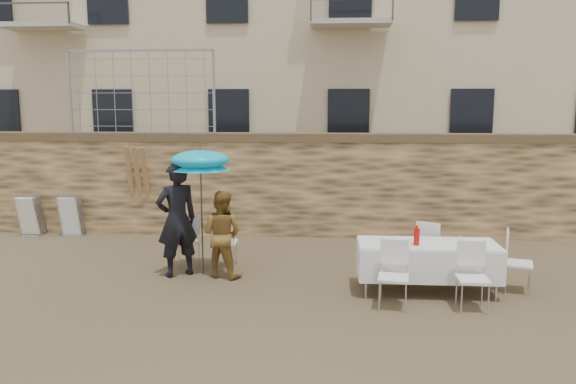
# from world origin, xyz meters

# --- Properties ---
(ground) EXTENTS (80.00, 80.00, 0.00)m
(ground) POSITION_xyz_m (0.00, 0.00, 0.00)
(ground) COLOR brown
(ground) RESTS_ON ground
(stone_wall) EXTENTS (13.00, 0.50, 2.20)m
(stone_wall) POSITION_xyz_m (0.00, 5.00, 1.10)
(stone_wall) COLOR olive
(stone_wall) RESTS_ON ground
(chain_link_fence) EXTENTS (3.20, 0.06, 1.80)m
(chain_link_fence) POSITION_xyz_m (-3.00, 5.00, 3.10)
(chain_link_fence) COLOR gray
(chain_link_fence) RESTS_ON stone_wall
(man_suit) EXTENTS (0.84, 0.78, 1.93)m
(man_suit) POSITION_xyz_m (-1.44, 1.88, 0.96)
(man_suit) COLOR black
(man_suit) RESTS_ON ground
(woman_dress) EXTENTS (0.84, 0.74, 1.46)m
(woman_dress) POSITION_xyz_m (-0.69, 1.88, 0.73)
(woman_dress) COLOR #AF7E35
(woman_dress) RESTS_ON ground
(umbrella) EXTENTS (1.01, 1.01, 2.01)m
(umbrella) POSITION_xyz_m (-1.04, 1.98, 1.90)
(umbrella) COLOR #3F3F44
(umbrella) RESTS_ON ground
(couple_chair_left) EXTENTS (0.66, 0.66, 0.96)m
(couple_chair_left) POSITION_xyz_m (-1.44, 2.43, 0.48)
(couple_chair_left) COLOR white
(couple_chair_left) RESTS_ON ground
(couple_chair_right) EXTENTS (0.49, 0.49, 0.96)m
(couple_chair_right) POSITION_xyz_m (-0.74, 2.43, 0.48)
(couple_chair_right) COLOR white
(couple_chair_right) RESTS_ON ground
(banquet_table) EXTENTS (2.10, 0.85, 0.78)m
(banquet_table) POSITION_xyz_m (2.61, 1.33, 0.73)
(banquet_table) COLOR white
(banquet_table) RESTS_ON ground
(soda_bottle) EXTENTS (0.09, 0.09, 0.26)m
(soda_bottle) POSITION_xyz_m (2.41, 1.18, 0.91)
(soda_bottle) COLOR red
(soda_bottle) RESTS_ON banquet_table
(table_chair_front_left) EXTENTS (0.55, 0.55, 0.96)m
(table_chair_front_left) POSITION_xyz_m (2.01, 0.58, 0.48)
(table_chair_front_left) COLOR white
(table_chair_front_left) RESTS_ON ground
(table_chair_front_right) EXTENTS (0.49, 0.49, 0.96)m
(table_chair_front_right) POSITION_xyz_m (3.11, 0.58, 0.48)
(table_chair_front_right) COLOR white
(table_chair_front_right) RESTS_ON ground
(table_chair_back) EXTENTS (0.66, 0.66, 0.96)m
(table_chair_back) POSITION_xyz_m (2.81, 2.13, 0.48)
(table_chair_back) COLOR white
(table_chair_back) RESTS_ON ground
(table_chair_side) EXTENTS (0.60, 0.60, 0.96)m
(table_chair_side) POSITION_xyz_m (4.01, 1.43, 0.48)
(table_chair_side) COLOR white
(table_chair_side) RESTS_ON ground
(chair_stack_left) EXTENTS (0.46, 0.47, 0.92)m
(chair_stack_left) POSITION_xyz_m (-5.41, 4.66, 0.46)
(chair_stack_left) COLOR white
(chair_stack_left) RESTS_ON ground
(chair_stack_right) EXTENTS (0.46, 0.40, 0.92)m
(chair_stack_right) POSITION_xyz_m (-4.51, 4.66, 0.46)
(chair_stack_right) COLOR white
(chair_stack_right) RESTS_ON ground
(wood_planks) EXTENTS (0.70, 0.20, 2.00)m
(wood_planks) POSITION_xyz_m (-2.91, 4.73, 1.00)
(wood_planks) COLOR #A37749
(wood_planks) RESTS_ON ground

